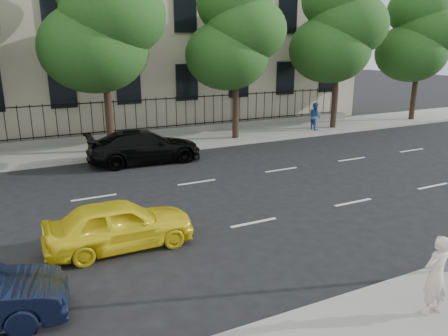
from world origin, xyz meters
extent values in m
plane|color=black|center=(0.00, 0.00, 0.00)|extent=(120.00, 120.00, 0.00)
cube|color=gray|center=(0.00, 14.00, 0.07)|extent=(60.00, 4.00, 0.15)
cube|color=slate|center=(0.00, 15.70, 0.35)|extent=(30.00, 0.50, 0.40)
cube|color=black|center=(0.00, 15.70, 0.65)|extent=(28.80, 0.05, 0.05)
cube|color=black|center=(0.00, 15.70, 2.25)|extent=(28.80, 0.05, 0.05)
cylinder|color=#382619|center=(-2.00, 13.20, 1.81)|extent=(0.36, 0.36, 3.32)
ellipsoid|color=#214F1A|center=(-2.40, 13.50, 5.09)|extent=(5.13, 5.13, 4.21)
ellipsoid|color=#214F1A|center=(-1.50, 13.00, 6.58)|extent=(4.86, 4.86, 4.00)
cylinder|color=#382619|center=(5.00, 13.20, 1.69)|extent=(0.36, 0.36, 3.08)
ellipsoid|color=#214F1A|center=(4.60, 13.50, 4.67)|extent=(4.56, 4.56, 3.74)
ellipsoid|color=#214F1A|center=(5.50, 13.00, 5.99)|extent=(4.32, 4.32, 3.55)
ellipsoid|color=#214F1A|center=(5.10, 13.60, 7.31)|extent=(4.08, 4.08, 3.36)
cylinder|color=#382619|center=(12.00, 13.20, 1.76)|extent=(0.36, 0.36, 3.22)
ellipsoid|color=#214F1A|center=(11.60, 13.50, 4.93)|extent=(4.94, 4.94, 4.06)
ellipsoid|color=#214F1A|center=(12.50, 13.00, 6.36)|extent=(4.68, 4.68, 3.85)
ellipsoid|color=#214F1A|center=(12.10, 13.60, 7.79)|extent=(4.42, 4.42, 3.64)
cylinder|color=#382619|center=(19.00, 13.20, 1.65)|extent=(0.36, 0.36, 3.01)
ellipsoid|color=#214F1A|center=(18.60, 13.50, 4.66)|extent=(4.75, 4.75, 3.90)
ellipsoid|color=#214F1A|center=(19.50, 13.00, 6.04)|extent=(4.50, 4.50, 3.70)
ellipsoid|color=#214F1A|center=(19.10, 13.60, 7.41)|extent=(4.25, 4.25, 3.50)
imported|color=yellow|center=(-4.06, 2.66, 0.67)|extent=(3.96, 1.63, 1.34)
imported|color=black|center=(-0.96, 10.86, 0.75)|extent=(5.28, 2.38, 1.50)
imported|color=beige|center=(0.73, -3.29, 0.99)|extent=(0.61, 0.41, 1.67)
imported|color=#285290|center=(10.49, 13.14, 0.98)|extent=(0.68, 0.85, 1.67)
camera|label=1|loc=(-6.35, -8.27, 5.37)|focal=35.00mm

